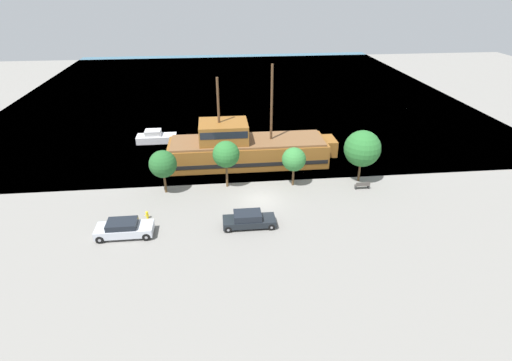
{
  "coord_description": "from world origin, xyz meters",
  "views": [
    {
      "loc": [
        -4.13,
        -34.74,
        20.2
      ],
      "look_at": [
        -0.25,
        2.0,
        1.2
      ],
      "focal_mm": 28.0,
      "sensor_mm": 36.0,
      "label": 1
    }
  ],
  "objects_px": {
    "moored_boat_dockside": "(156,137)",
    "fire_hydrant": "(147,214)",
    "bench_promenade_east": "(362,185)",
    "parked_car_curb_front": "(124,229)",
    "parked_car_curb_mid": "(249,220)",
    "pirate_ship": "(245,148)"
  },
  "relations": [
    {
      "from": "parked_car_curb_mid",
      "to": "moored_boat_dockside",
      "type": "bearing_deg",
      "value": 116.05
    },
    {
      "from": "pirate_ship",
      "to": "parked_car_curb_front",
      "type": "bearing_deg",
      "value": -129.57
    },
    {
      "from": "fire_hydrant",
      "to": "bench_promenade_east",
      "type": "distance_m",
      "value": 22.2
    },
    {
      "from": "moored_boat_dockside",
      "to": "bench_promenade_east",
      "type": "bearing_deg",
      "value": -34.55
    },
    {
      "from": "pirate_ship",
      "to": "parked_car_curb_mid",
      "type": "distance_m",
      "value": 13.83
    },
    {
      "from": "moored_boat_dockside",
      "to": "fire_hydrant",
      "type": "bearing_deg",
      "value": -85.9
    },
    {
      "from": "moored_boat_dockside",
      "to": "parked_car_curb_front",
      "type": "distance_m",
      "value": 22.23
    },
    {
      "from": "moored_boat_dockside",
      "to": "parked_car_curb_front",
      "type": "height_order",
      "value": "moored_boat_dockside"
    },
    {
      "from": "parked_car_curb_front",
      "to": "parked_car_curb_mid",
      "type": "height_order",
      "value": "parked_car_curb_front"
    },
    {
      "from": "parked_car_curb_front",
      "to": "parked_car_curb_mid",
      "type": "bearing_deg",
      "value": 1.91
    },
    {
      "from": "fire_hydrant",
      "to": "moored_boat_dockside",
      "type": "bearing_deg",
      "value": 94.1
    },
    {
      "from": "moored_boat_dockside",
      "to": "parked_car_curb_mid",
      "type": "height_order",
      "value": "moored_boat_dockside"
    },
    {
      "from": "pirate_ship",
      "to": "bench_promenade_east",
      "type": "relative_size",
      "value": 12.91
    },
    {
      "from": "fire_hydrant",
      "to": "parked_car_curb_mid",
      "type": "bearing_deg",
      "value": -14.0
    },
    {
      "from": "pirate_ship",
      "to": "fire_hydrant",
      "type": "relative_size",
      "value": 26.07
    },
    {
      "from": "pirate_ship",
      "to": "fire_hydrant",
      "type": "bearing_deg",
      "value": -131.48
    },
    {
      "from": "pirate_ship",
      "to": "parked_car_curb_front",
      "type": "relative_size",
      "value": 4.11
    },
    {
      "from": "fire_hydrant",
      "to": "parked_car_curb_front",
      "type": "bearing_deg",
      "value": -120.16
    },
    {
      "from": "parked_car_curb_mid",
      "to": "parked_car_curb_front",
      "type": "bearing_deg",
      "value": -178.09
    },
    {
      "from": "fire_hydrant",
      "to": "bench_promenade_east",
      "type": "xyz_separation_m",
      "value": [
        21.92,
        3.49,
        0.02
      ]
    },
    {
      "from": "parked_car_curb_front",
      "to": "fire_hydrant",
      "type": "distance_m",
      "value": 3.12
    },
    {
      "from": "pirate_ship",
      "to": "parked_car_curb_front",
      "type": "distance_m",
      "value": 18.34
    }
  ]
}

